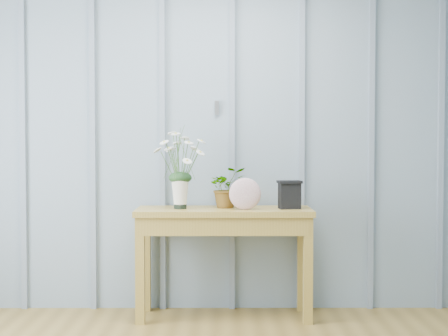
{
  "coord_description": "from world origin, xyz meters",
  "views": [
    {
      "loc": [
        0.18,
        -2.68,
        1.22
      ],
      "look_at": [
        0.19,
        1.94,
        1.03
      ],
      "focal_mm": 55.0,
      "sensor_mm": 36.0,
      "label": 1
    }
  ],
  "objects_px": {
    "felt_disc_vessel": "(245,194)",
    "daisy_vase": "(180,158)",
    "carved_box": "(289,194)",
    "sideboard": "(224,225)"
  },
  "relations": [
    {
      "from": "felt_disc_vessel",
      "to": "daisy_vase",
      "type": "bearing_deg",
      "value": 174.09
    },
    {
      "from": "daisy_vase",
      "to": "carved_box",
      "type": "relative_size",
      "value": 2.86
    },
    {
      "from": "felt_disc_vessel",
      "to": "carved_box",
      "type": "relative_size",
      "value": 1.12
    },
    {
      "from": "sideboard",
      "to": "carved_box",
      "type": "distance_m",
      "value": 0.5
    },
    {
      "from": "felt_disc_vessel",
      "to": "sideboard",
      "type": "bearing_deg",
      "value": 151.91
    },
    {
      "from": "daisy_vase",
      "to": "carved_box",
      "type": "bearing_deg",
      "value": -0.16
    },
    {
      "from": "felt_disc_vessel",
      "to": "carved_box",
      "type": "height_order",
      "value": "felt_disc_vessel"
    },
    {
      "from": "carved_box",
      "to": "felt_disc_vessel",
      "type": "bearing_deg",
      "value": -166.84
    },
    {
      "from": "daisy_vase",
      "to": "felt_disc_vessel",
      "type": "relative_size",
      "value": 2.56
    },
    {
      "from": "daisy_vase",
      "to": "felt_disc_vessel",
      "type": "bearing_deg",
      "value": -9.49
    }
  ]
}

